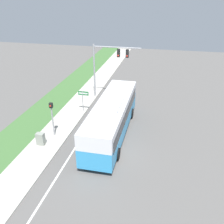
{
  "coord_description": "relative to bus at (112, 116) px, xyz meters",
  "views": [
    {
      "loc": [
        3.27,
        -16.19,
        12.01
      ],
      "look_at": [
        -1.29,
        3.99,
        1.75
      ],
      "focal_mm": 40.0,
      "sensor_mm": 36.0,
      "label": 1
    }
  ],
  "objects": [
    {
      "name": "sidewalk",
      "position": [
        -5.14,
        -2.97,
        -1.82
      ],
      "size": [
        2.8,
        80.0,
        0.12
      ],
      "color": "#ADA89E",
      "rests_on": "ground_plane"
    },
    {
      "name": "street_sign",
      "position": [
        -4.01,
        3.84,
        -0.19
      ],
      "size": [
        1.13,
        0.08,
        2.43
      ],
      "color": "#939399",
      "rests_on": "ground_plane"
    },
    {
      "name": "utility_cabinet",
      "position": [
        -5.46,
        -3.15,
        -1.22
      ],
      "size": [
        0.67,
        0.45,
        1.08
      ],
      "color": "gray",
      "rests_on": "sidewalk"
    },
    {
      "name": "ground_plane",
      "position": [
        1.06,
        -2.97,
        -1.88
      ],
      "size": [
        80.0,
        80.0,
        0.0
      ],
      "primitive_type": "plane",
      "color": "#565451"
    },
    {
      "name": "grass_verge",
      "position": [
        -8.34,
        -2.97,
        -1.83
      ],
      "size": [
        3.6,
        80.0,
        0.1
      ],
      "color": "#3D6633",
      "rests_on": "ground_plane"
    },
    {
      "name": "pedestrian_signal",
      "position": [
        -5.0,
        -1.51,
        0.35
      ],
      "size": [
        0.28,
        0.34,
        3.31
      ],
      "color": "#939399",
      "rests_on": "ground_plane"
    },
    {
      "name": "signal_gantry",
      "position": [
        -2.36,
        8.19,
        2.66
      ],
      "size": [
        5.51,
        0.41,
        6.42
      ],
      "color": "#939399",
      "rests_on": "ground_plane"
    },
    {
      "name": "lane_divider_near",
      "position": [
        -2.54,
        -2.97,
        -1.88
      ],
      "size": [
        0.14,
        30.0,
        0.01
      ],
      "color": "silver",
      "rests_on": "ground_plane"
    },
    {
      "name": "bus",
      "position": [
        0.0,
        0.0,
        0.0
      ],
      "size": [
        2.78,
        11.61,
        3.43
      ],
      "color": "#3393D1",
      "rests_on": "ground_plane"
    }
  ]
}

